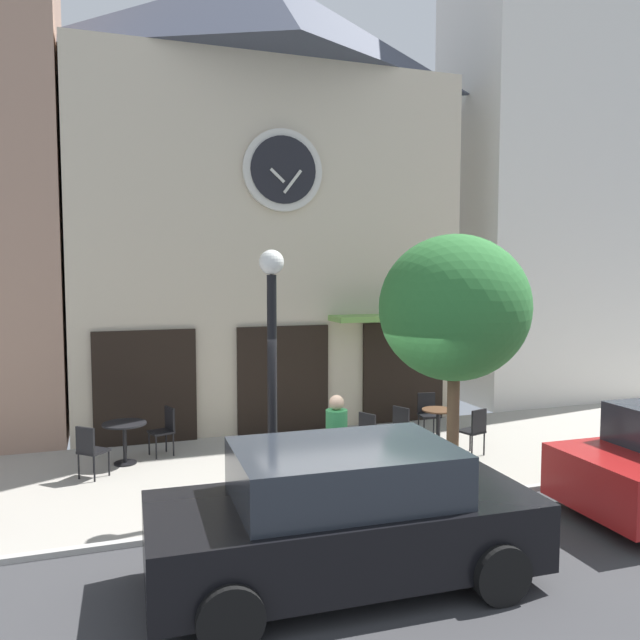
% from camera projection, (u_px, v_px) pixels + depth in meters
% --- Properties ---
extents(ground_plane, '(27.92, 11.76, 0.13)m').
position_uv_depth(ground_plane, '(389.00, 545.00, 8.00)').
color(ground_plane, '#9E998E').
extents(clock_building, '(8.63, 4.13, 10.26)m').
position_uv_depth(clock_building, '(266.00, 191.00, 14.48)').
color(clock_building, beige).
rests_on(clock_building, ground_plane).
extents(neighbor_building_right, '(5.83, 3.12, 12.94)m').
position_uv_depth(neighbor_building_right, '(555.00, 163.00, 17.28)').
color(neighbor_building_right, silver).
rests_on(neighbor_building_right, ground_plane).
extents(street_lamp, '(0.36, 0.36, 3.78)m').
position_uv_depth(street_lamp, '(272.00, 378.00, 9.06)').
color(street_lamp, black).
rests_on(street_lamp, ground_plane).
extents(street_tree, '(2.48, 2.23, 4.07)m').
position_uv_depth(street_tree, '(455.00, 308.00, 10.02)').
color(street_tree, brown).
rests_on(street_tree, ground_plane).
extents(cafe_table_near_door, '(0.78, 0.78, 0.75)m').
position_uv_depth(cafe_table_near_door, '(125.00, 434.00, 11.25)').
color(cafe_table_near_door, black).
rests_on(cafe_table_near_door, ground_plane).
extents(cafe_table_center_left, '(0.60, 0.60, 0.73)m').
position_uv_depth(cafe_table_center_left, '(342.00, 449.00, 10.59)').
color(cafe_table_center_left, black).
rests_on(cafe_table_center_left, ground_plane).
extents(cafe_table_center, '(0.64, 0.64, 0.75)m').
position_uv_depth(cafe_table_center, '(438.00, 422.00, 12.35)').
color(cafe_table_center, black).
rests_on(cafe_table_center, ground_plane).
extents(cafe_chair_left_end, '(0.54, 0.54, 0.90)m').
position_uv_depth(cafe_chair_left_end, '(364.00, 434.00, 11.29)').
color(cafe_chair_left_end, black).
rests_on(cafe_chair_left_end, ground_plane).
extents(cafe_chair_facing_street, '(0.46, 0.46, 0.90)m').
position_uv_depth(cafe_chair_facing_street, '(428.00, 411.00, 13.18)').
color(cafe_chair_facing_street, black).
rests_on(cafe_chair_facing_street, ground_plane).
extents(cafe_chair_by_entrance, '(0.57, 0.57, 0.90)m').
position_uv_depth(cafe_chair_by_entrance, '(90.00, 448.00, 10.44)').
color(cafe_chair_by_entrance, black).
rests_on(cafe_chair_by_entrance, ground_plane).
extents(cafe_chair_corner, '(0.50, 0.50, 0.90)m').
position_uv_depth(cafe_chair_corner, '(165.00, 427.00, 11.81)').
color(cafe_chair_corner, black).
rests_on(cafe_chair_corner, ground_plane).
extents(cafe_chair_mid_row, '(0.50, 0.50, 0.90)m').
position_uv_depth(cafe_chair_mid_row, '(475.00, 428.00, 11.75)').
color(cafe_chair_mid_row, black).
rests_on(cafe_chair_mid_row, ground_plane).
extents(cafe_chair_near_tree, '(0.53, 0.53, 0.90)m').
position_uv_depth(cafe_chair_near_tree, '(404.00, 425.00, 11.95)').
color(cafe_chair_near_tree, black).
rests_on(cafe_chair_near_tree, ground_plane).
extents(pedestrian_green, '(0.33, 0.33, 1.67)m').
position_uv_depth(pedestrian_green, '(336.00, 449.00, 9.19)').
color(pedestrian_green, '#2D2D38').
rests_on(pedestrian_green, ground_plane).
extents(parked_car_black, '(4.36, 2.15, 1.55)m').
position_uv_depth(parked_car_black, '(344.00, 516.00, 6.95)').
color(parked_car_black, black).
rests_on(parked_car_black, ground_plane).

